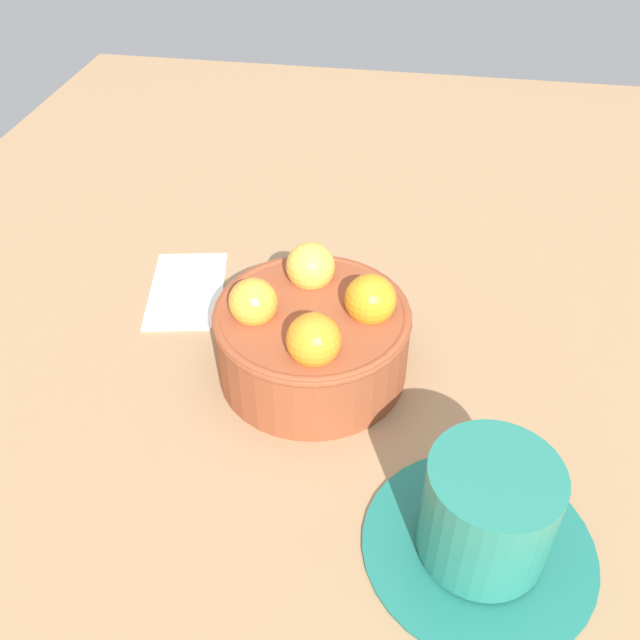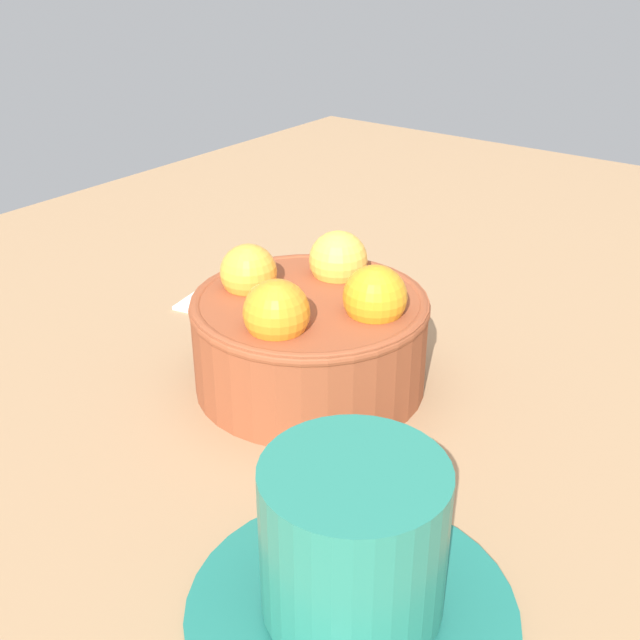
{
  "view_description": "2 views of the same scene",
  "coord_description": "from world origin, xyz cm",
  "views": [
    {
      "loc": [
        -44.17,
        -8.02,
        43.78
      ],
      "look_at": [
        -0.97,
        -0.84,
        6.84
      ],
      "focal_mm": 38.94,
      "sensor_mm": 36.0,
      "label": 1
    },
    {
      "loc": [
        -38.96,
        -29.97,
        30.12
      ],
      "look_at": [
        0.55,
        -0.49,
        5.13
      ],
      "focal_mm": 43.78,
      "sensor_mm": 36.0,
      "label": 2
    }
  ],
  "objects": [
    {
      "name": "terracotta_bowl",
      "position": [
        0.01,
        -0.02,
        4.35
      ],
      "size": [
        16.88,
        16.88,
        10.17
      ],
      "color": "brown",
      "rests_on": "ground_plane"
    },
    {
      "name": "ground_plane",
      "position": [
        0.0,
        0.0,
        -1.93
      ],
      "size": [
        147.99,
        103.78,
        3.86
      ],
      "primitive_type": "cube",
      "color": "#997551"
    },
    {
      "name": "folded_napkin",
      "position": [
        9.39,
        14.77,
        0.3
      ],
      "size": [
        13.78,
        9.72,
        0.6
      ],
      "primitive_type": "cube",
      "rotation": [
        0.0,
        0.0,
        0.2
      ],
      "color": "white",
      "rests_on": "ground_plane"
    },
    {
      "name": "coffee_cup",
      "position": [
        -15.75,
        -14.59,
        3.7
      ],
      "size": [
        16.4,
        16.4,
        8.57
      ],
      "color": "#1C695C",
      "rests_on": "ground_plane"
    }
  ]
}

